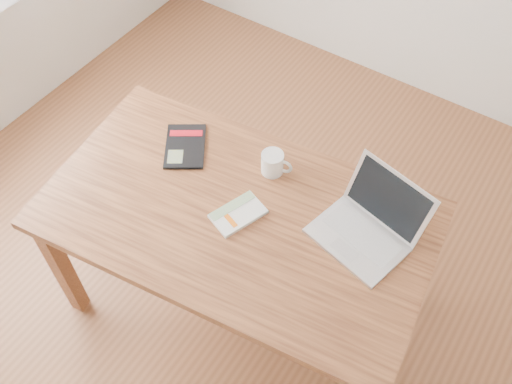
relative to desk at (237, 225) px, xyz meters
The scene contains 6 objects.
room 0.70m from the desk, 65.66° to the right, with size 4.04×4.04×2.70m.
desk is the anchor object (origin of this frame).
white_guidebook 0.10m from the desk, 36.40° to the right, with size 0.19×0.23×0.02m.
black_guidebook 0.42m from the desk, 157.43° to the left, with size 0.28×0.30×0.01m.
laptop 0.52m from the desk, 22.85° to the left, with size 0.40×0.39×0.23m.
coffee_mug 0.29m from the desk, 89.00° to the left, with size 0.13×0.09×0.10m.
Camera 1 is at (0.67, -0.95, 2.56)m, focal length 40.00 mm.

